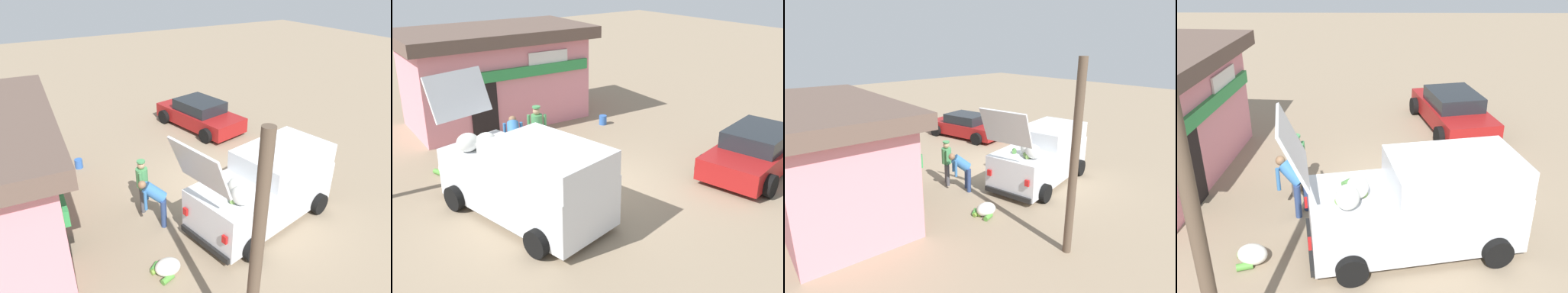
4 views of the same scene
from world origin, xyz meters
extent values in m
plane|color=gray|center=(0.00, 0.00, 0.00)|extent=(60.00, 60.00, 0.00)
cube|color=pink|center=(0.55, 6.28, 1.48)|extent=(6.22, 3.39, 2.96)
cube|color=green|center=(0.45, 4.72, 2.07)|extent=(5.74, 0.49, 0.36)
cube|color=black|center=(-0.64, 4.82, 1.00)|extent=(0.90, 0.12, 2.00)
cube|color=white|center=(1.78, 4.66, 2.37)|extent=(1.50, 0.16, 0.60)
cube|color=brown|center=(0.55, 6.28, 3.17)|extent=(6.91, 4.08, 0.42)
cube|color=silver|center=(-2.13, -0.25, 0.77)|extent=(2.59, 4.50, 1.20)
cube|color=silver|center=(-1.97, -1.04, 1.66)|extent=(2.21, 2.91, 0.59)
cube|color=black|center=(-1.73, -2.28, 1.64)|extent=(1.53, 0.38, 0.44)
cube|color=silver|center=(-2.58, 2.04, 2.50)|extent=(1.70, 0.80, 1.10)
ellipsoid|color=silver|center=(-2.48, 0.88, 1.59)|extent=(0.52, 0.43, 0.43)
ellipsoid|color=silver|center=(-2.87, 1.05, 1.60)|extent=(0.54, 0.45, 0.45)
cylinder|color=olive|center=(-2.70, 1.18, 1.45)|extent=(0.29, 0.25, 0.16)
cylinder|color=#528C43|center=(-2.10, 1.10, 1.45)|extent=(0.25, 0.25, 0.15)
cylinder|color=olive|center=(-2.42, 0.82, 1.44)|extent=(0.30, 0.28, 0.14)
cube|color=black|center=(-2.54, 1.86, 0.25)|extent=(1.71, 0.41, 0.16)
cube|color=red|center=(-3.24, 1.74, 0.83)|extent=(0.15, 0.09, 0.20)
cube|color=red|center=(-1.85, 2.01, 0.83)|extent=(0.15, 0.09, 0.20)
cylinder|color=black|center=(-2.81, -1.85, 0.30)|extent=(0.33, 0.64, 0.61)
cylinder|color=black|center=(-0.89, -1.48, 0.30)|extent=(0.33, 0.64, 0.61)
cylinder|color=black|center=(-3.36, 0.97, 0.30)|extent=(0.33, 0.64, 0.61)
cylinder|color=black|center=(-1.45, 1.35, 0.30)|extent=(0.33, 0.64, 0.61)
cube|color=maroon|center=(4.37, -2.07, 0.47)|extent=(4.34, 2.52, 0.60)
cube|color=#1E2328|center=(4.37, -2.07, 1.00)|extent=(2.23, 1.88, 0.46)
cylinder|color=black|center=(5.92, -2.69, 0.31)|extent=(0.64, 0.34, 0.61)
cylinder|color=black|center=(5.54, -0.87, 0.31)|extent=(0.64, 0.34, 0.61)
cylinder|color=black|center=(3.21, -3.26, 0.31)|extent=(0.64, 0.34, 0.61)
cylinder|color=black|center=(2.83, -1.44, 0.31)|extent=(0.64, 0.34, 0.61)
cylinder|color=#4C4C51|center=(-0.25, 2.55, 0.39)|extent=(0.15, 0.15, 0.79)
cylinder|color=#4C4C51|center=(0.05, 2.38, 0.39)|extent=(0.15, 0.15, 0.79)
cylinder|color=#4C9959|center=(-0.10, 2.47, 1.07)|extent=(0.47, 0.47, 0.56)
sphere|color=tan|center=(-0.10, 2.47, 1.46)|extent=(0.21, 0.21, 0.21)
cylinder|color=#4C9959|center=(-0.10, 2.47, 1.58)|extent=(0.24, 0.24, 0.05)
cylinder|color=#4C9959|center=(-0.31, 2.59, 1.08)|extent=(0.09, 0.09, 0.53)
cylinder|color=#4C9959|center=(0.11, 2.34, 1.08)|extent=(0.09, 0.09, 0.53)
cylinder|color=navy|center=(-1.16, 2.32, 0.41)|extent=(0.15, 0.15, 0.83)
cylinder|color=navy|center=(-0.86, 2.17, 0.41)|extent=(0.15, 0.15, 0.83)
cylinder|color=#3872B2|center=(-0.91, 2.44, 1.01)|extent=(0.60, 0.75, 0.63)
sphere|color=#8C6647|center=(-0.77, 2.72, 1.27)|extent=(0.22, 0.22, 0.22)
cylinder|color=#3872B2|center=(-1.02, 2.75, 0.92)|extent=(0.09, 0.09, 0.56)
cylinder|color=#3872B2|center=(-0.59, 2.54, 0.92)|extent=(0.09, 0.09, 0.56)
ellipsoid|color=silver|center=(-2.76, 2.98, 0.20)|extent=(0.55, 0.67, 0.40)
cylinder|color=#72A33A|center=(-2.60, 3.17, 0.06)|extent=(0.17, 0.34, 0.12)
cylinder|color=#4EA140|center=(-2.49, 3.18, 0.07)|extent=(0.26, 0.28, 0.13)
cylinder|color=olive|center=(-2.63, 3.10, 0.06)|extent=(0.25, 0.28, 0.12)
cylinder|color=#52973A|center=(-2.98, 3.09, 0.07)|extent=(0.23, 0.34, 0.15)
cylinder|color=blue|center=(3.31, 3.54, 0.17)|extent=(0.27, 0.27, 0.34)
cylinder|color=brown|center=(-5.41, 2.69, 2.34)|extent=(0.20, 0.20, 4.68)
camera|label=1|loc=(-8.58, 5.57, 6.47)|focal=33.51mm
camera|label=2|loc=(-6.87, -8.84, 5.73)|focal=43.14mm
camera|label=3|loc=(-9.41, 9.05, 4.99)|focal=31.06mm
camera|label=4|loc=(-9.77, 0.53, 5.88)|focal=40.69mm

